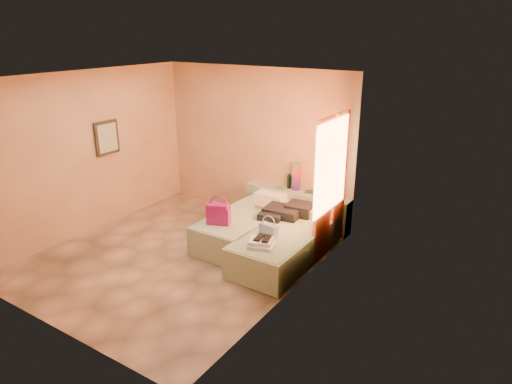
# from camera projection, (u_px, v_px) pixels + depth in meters

# --- Properties ---
(ground) EXTENTS (4.50, 4.50, 0.00)m
(ground) POSITION_uv_depth(u_px,v_px,m) (180.00, 255.00, 7.33)
(ground) COLOR tan
(ground) RESTS_ON ground
(room_walls) EXTENTS (4.02, 4.51, 2.81)m
(room_walls) POSITION_uv_depth(u_px,v_px,m) (208.00, 141.00, 7.07)
(room_walls) COLOR tan
(room_walls) RESTS_ON ground
(headboard_ledge) EXTENTS (2.05, 0.30, 0.65)m
(headboard_ledge) POSITION_uv_depth(u_px,v_px,m) (296.00, 208.00, 8.38)
(headboard_ledge) COLOR #A4B090
(headboard_ledge) RESTS_ON ground
(bed_left) EXTENTS (0.91, 2.00, 0.50)m
(bed_left) POSITION_uv_depth(u_px,v_px,m) (247.00, 227.00, 7.78)
(bed_left) COLOR #A4BD98
(bed_left) RESTS_ON ground
(bed_right) EXTENTS (0.91, 2.00, 0.50)m
(bed_right) POSITION_uv_depth(u_px,v_px,m) (285.00, 246.00, 7.10)
(bed_right) COLOR #A4BD98
(bed_right) RESTS_ON ground
(water_bottle) EXTENTS (0.09, 0.09, 0.26)m
(water_bottle) POSITION_uv_depth(u_px,v_px,m) (289.00, 181.00, 8.38)
(water_bottle) COLOR black
(water_bottle) RESTS_ON headboard_ledge
(rainbow_box) EXTENTS (0.13, 0.13, 0.50)m
(rainbow_box) POSITION_uv_depth(u_px,v_px,m) (296.00, 177.00, 8.26)
(rainbow_box) COLOR #98125E
(rainbow_box) RESTS_ON headboard_ledge
(small_dish) EXTENTS (0.14, 0.14, 0.03)m
(small_dish) POSITION_uv_depth(u_px,v_px,m) (280.00, 188.00, 8.40)
(small_dish) COLOR #457F62
(small_dish) RESTS_ON headboard_ledge
(green_book) EXTENTS (0.21, 0.18, 0.03)m
(green_book) POSITION_uv_depth(u_px,v_px,m) (311.00, 192.00, 8.19)
(green_book) COLOR #264733
(green_book) RESTS_ON headboard_ledge
(flower_vase) EXTENTS (0.24, 0.24, 0.24)m
(flower_vase) POSITION_uv_depth(u_px,v_px,m) (335.00, 192.00, 7.89)
(flower_vase) COLOR silver
(flower_vase) RESTS_ON headboard_ledge
(magenta_handbag) EXTENTS (0.41, 0.33, 0.34)m
(magenta_handbag) POSITION_uv_depth(u_px,v_px,m) (219.00, 214.00, 7.23)
(magenta_handbag) COLOR #98125E
(magenta_handbag) RESTS_ON bed_left
(khaki_garment) EXTENTS (0.34, 0.28, 0.05)m
(khaki_garment) POSITION_uv_depth(u_px,v_px,m) (266.00, 206.00, 7.92)
(khaki_garment) COLOR tan
(khaki_garment) RESTS_ON bed_left
(clothes_pile) EXTENTS (0.68, 0.68, 0.19)m
(clothes_pile) POSITION_uv_depth(u_px,v_px,m) (286.00, 211.00, 7.52)
(clothes_pile) COLOR black
(clothes_pile) RESTS_ON bed_right
(blue_handbag) EXTENTS (0.29, 0.15, 0.18)m
(blue_handbag) POSITION_uv_depth(u_px,v_px,m) (269.00, 230.00, 6.84)
(blue_handbag) COLOR #4262A0
(blue_handbag) RESTS_ON bed_right
(towel_stack) EXTENTS (0.43, 0.39, 0.10)m
(towel_stack) POSITION_uv_depth(u_px,v_px,m) (261.00, 243.00, 6.50)
(towel_stack) COLOR white
(towel_stack) RESTS_ON bed_right
(sandal_pair) EXTENTS (0.22, 0.27, 0.03)m
(sandal_pair) POSITION_uv_depth(u_px,v_px,m) (263.00, 238.00, 6.51)
(sandal_pair) COLOR black
(sandal_pair) RESTS_ON towel_stack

